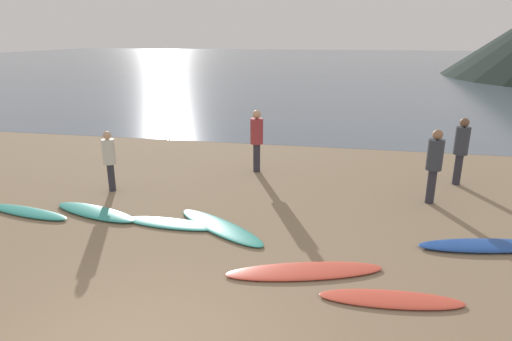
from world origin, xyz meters
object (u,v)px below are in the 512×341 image
at_px(surfboard_3, 220,227).
at_px(person_3, 257,136).
at_px(person_2, 109,156).
at_px(surfboard_4, 305,271).
at_px(surfboard_2, 170,223).
at_px(person_1, 434,160).
at_px(surfboard_6, 485,245).
at_px(surfboard_5, 391,299).
at_px(surfboard_1, 95,212).
at_px(surfboard_0, 27,212).
at_px(person_0, 461,146).

relative_size(surfboard_3, person_3, 1.37).
bearing_deg(person_2, surfboard_3, 54.90).
distance_m(surfboard_3, surfboard_4, 2.34).
relative_size(surfboard_2, person_1, 1.20).
bearing_deg(surfboard_6, surfboard_4, -166.07).
bearing_deg(person_2, surfboard_5, 52.43).
distance_m(surfboard_4, surfboard_5, 1.46).
distance_m(surfboard_5, surfboard_6, 2.84).
bearing_deg(surfboard_1, surfboard_0, -153.49).
height_order(surfboard_0, person_2, person_2).
xyz_separation_m(person_2, person_3, (3.31, 2.32, 0.15)).
xyz_separation_m(surfboard_4, surfboard_6, (3.25, 1.56, 0.02)).
relative_size(surfboard_0, surfboard_3, 0.91).
distance_m(surfboard_0, person_2, 2.25).
height_order(surfboard_1, surfboard_5, surfboard_1).
xyz_separation_m(surfboard_1, person_0, (8.37, 3.73, 1.01)).
height_order(surfboard_5, person_1, person_1).
xyz_separation_m(surfboard_3, surfboard_5, (3.22, -1.96, -0.00)).
bearing_deg(person_3, surfboard_6, 9.62).
height_order(surfboard_4, person_3, person_3).
xyz_separation_m(surfboard_3, surfboard_4, (1.87, -1.40, -0.00)).
relative_size(surfboard_3, surfboard_4, 0.92).
relative_size(surfboard_0, person_2, 1.45).
bearing_deg(surfboard_3, surfboard_1, -149.19).
bearing_deg(surfboard_0, surfboard_4, -1.28).
relative_size(person_1, person_3, 0.99).
xyz_separation_m(surfboard_0, surfboard_2, (3.36, 0.07, -0.01)).
xyz_separation_m(surfboard_5, person_0, (2.21, 5.87, 1.02)).
bearing_deg(surfboard_1, person_2, 120.87).
xyz_separation_m(surfboard_1, surfboard_3, (2.94, -0.18, -0.01)).
distance_m(surfboard_3, person_2, 3.81).
bearing_deg(surfboard_2, surfboard_3, 4.93).
height_order(surfboard_5, person_3, person_3).
xyz_separation_m(surfboard_2, surfboard_3, (1.08, 0.03, 0.00)).
distance_m(surfboard_1, surfboard_6, 8.06).
bearing_deg(surfboard_2, surfboard_5, -20.60).
relative_size(surfboard_1, surfboard_6, 0.89).
distance_m(surfboard_5, person_2, 7.53).
xyz_separation_m(surfboard_1, person_2, (-0.39, 1.46, 0.87)).
bearing_deg(person_0, surfboard_0, -106.67).
bearing_deg(surfboard_2, person_2, 146.82).
distance_m(surfboard_6, person_0, 3.90).
height_order(surfboard_2, surfboard_6, surfboard_6).
xyz_separation_m(surfboard_3, person_1, (4.49, 2.36, 1.01)).
xyz_separation_m(surfboard_6, person_2, (-8.45, 1.49, 0.87)).
bearing_deg(surfboard_1, surfboard_2, 9.60).
distance_m(surfboard_1, person_1, 7.81).
relative_size(surfboard_1, surfboard_5, 1.05).
height_order(surfboard_3, person_1, person_1).
distance_m(person_0, person_3, 5.45).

